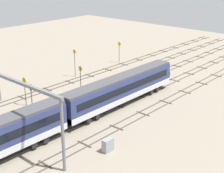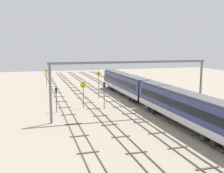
{
  "view_description": "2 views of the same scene",
  "coord_description": "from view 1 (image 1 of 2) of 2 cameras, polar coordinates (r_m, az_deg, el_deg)",
  "views": [
    {
      "loc": [
        -35.66,
        -37.89,
        21.98
      ],
      "look_at": [
        5.45,
        -1.27,
        1.79
      ],
      "focal_mm": 54.69,
      "sensor_mm": 36.0,
      "label": 1
    },
    {
      "loc": [
        -53.13,
        14.83,
        11.07
      ],
      "look_at": [
        4.19,
        -2.17,
        2.01
      ],
      "focal_mm": 42.4,
      "sensor_mm": 36.0,
      "label": 2
    }
  ],
  "objects": [
    {
      "name": "speed_sign_mid_trackside",
      "position": [
        68.67,
        -6.26,
        4.51
      ],
      "size": [
        0.14,
        0.87,
        5.69
      ],
      "color": "#4C4C51",
      "rests_on": "ground"
    },
    {
      "name": "track_second_far",
      "position": [
        59.83,
        -7.89,
        -1.54
      ],
      "size": [
        124.78,
        2.4,
        0.16
      ],
      "color": "#59544C",
      "rests_on": "ground"
    },
    {
      "name": "track_middle",
      "position": [
        56.45,
        -4.65,
        -2.76
      ],
      "size": [
        124.78,
        2.4,
        0.16
      ],
      "color": "#59544C",
      "rests_on": "ground"
    },
    {
      "name": "speed_sign_distant_end",
      "position": [
        56.97,
        -5.28,
        1.37
      ],
      "size": [
        0.14,
        0.88,
        5.88
      ],
      "color": "#4C4C51",
      "rests_on": "ground"
    },
    {
      "name": "signal_light_trackside_approach",
      "position": [
        52.75,
        -13.32,
        -1.37
      ],
      "size": [
        0.31,
        0.32,
        4.79
      ],
      "color": "#4C4C51",
      "rests_on": "ground"
    },
    {
      "name": "speed_sign_far_trackside",
      "position": [
        56.14,
        -14.39,
        -0.01
      ],
      "size": [
        0.14,
        1.07,
        4.79
      ],
      "color": "#4C4C51",
      "rests_on": "ground"
    },
    {
      "name": "track_far_background",
      "position": [
        63.4,
        -10.77,
        -0.44
      ],
      "size": [
        124.78,
        2.4,
        0.16
      ],
      "color": "#59544C",
      "rests_on": "ground"
    },
    {
      "name": "relay_cabinet",
      "position": [
        42.39,
        -0.68,
        -9.78
      ],
      "size": [
        1.5,
        0.77,
        1.67
      ],
      "color": "gray",
      "rests_on": "ground"
    },
    {
      "name": "track_near_foreground",
      "position": [
        50.44,
        3.08,
        -5.63
      ],
      "size": [
        124.78,
        2.4,
        0.16
      ],
      "color": "#59544C",
      "rests_on": "ground"
    },
    {
      "name": "track_with_train",
      "position": [
        53.31,
        -1.01,
        -4.13
      ],
      "size": [
        124.78,
        2.4,
        0.16
      ],
      "color": "#59544C",
      "rests_on": "ground"
    },
    {
      "name": "speed_sign_near_foreground",
      "position": [
        78.54,
        1.22,
        6.26
      ],
      "size": [
        0.14,
        0.9,
        4.84
      ],
      "color": "#4C4C51",
      "rests_on": "ground"
    },
    {
      "name": "ground_plane",
      "position": [
        56.48,
        -4.65,
        -2.83
      ],
      "size": [
        140.78,
        140.78,
        0.0
      ],
      "primitive_type": "plane",
      "color": "gray"
    }
  ]
}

